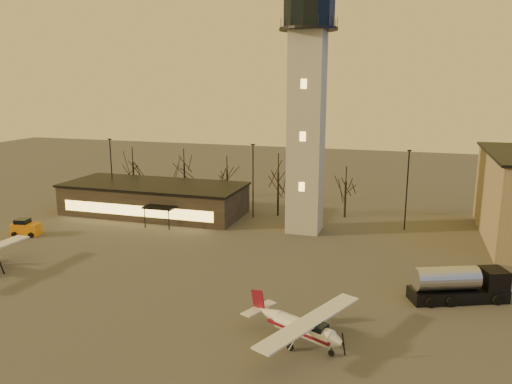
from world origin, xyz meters
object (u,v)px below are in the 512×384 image
(terminal, at_px, (154,198))
(service_cart, at_px, (26,229))
(control_tower, at_px, (307,98))
(fuel_truck, at_px, (458,287))
(cessna_front, at_px, (306,332))

(terminal, xyz_separation_m, service_cart, (-9.89, -13.93, -1.39))
(terminal, relative_size, service_cart, 7.39)
(control_tower, xyz_separation_m, fuel_truck, (16.68, -16.29, -15.13))
(fuel_truck, bearing_deg, service_cart, 152.48)
(fuel_truck, bearing_deg, control_tower, 113.26)
(terminal, xyz_separation_m, fuel_truck, (38.67, -18.27, -0.96))
(terminal, bearing_deg, fuel_truck, -25.29)
(terminal, height_order, cessna_front, terminal)
(control_tower, xyz_separation_m, service_cart, (-31.88, -11.95, -15.56))
(cessna_front, xyz_separation_m, fuel_truck, (10.80, 11.22, 0.17))
(service_cart, bearing_deg, cessna_front, -32.57)
(terminal, bearing_deg, control_tower, -5.15)
(cessna_front, bearing_deg, control_tower, 125.93)
(control_tower, relative_size, cessna_front, 3.12)
(cessna_front, relative_size, fuel_truck, 1.24)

